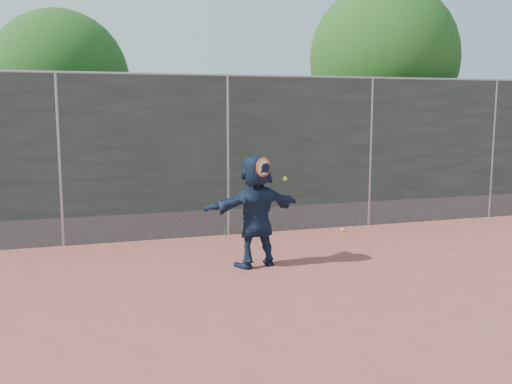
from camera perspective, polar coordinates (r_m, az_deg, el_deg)
name	(u,v)px	position (r m, az deg, el deg)	size (l,w,h in m)	color
ground	(295,289)	(7.75, 3.92, -9.66)	(80.00, 80.00, 0.00)	#9E4C42
player	(256,211)	(8.65, 0.00, -1.88)	(1.59, 0.51, 1.72)	#16243E
ball_ground	(343,230)	(11.33, 8.67, -3.78)	(0.07, 0.07, 0.07)	#CCF837
fence	(228,152)	(10.74, -2.83, 4.00)	(20.00, 0.06, 3.03)	#38423D
swing_action	(265,170)	(8.40, 0.93, 2.26)	(0.53, 0.17, 0.51)	#CD4613
tree_right	(389,63)	(14.66, 13.17, 12.43)	(3.78, 3.60, 5.39)	#382314
tree_left	(67,83)	(13.42, -18.37, 10.26)	(3.15, 3.00, 4.53)	#382314
weed_clump	(245,228)	(10.91, -1.12, -3.61)	(0.68, 0.07, 0.30)	#387226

